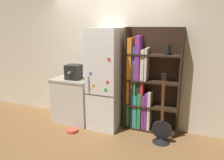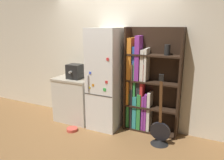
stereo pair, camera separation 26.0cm
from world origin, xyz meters
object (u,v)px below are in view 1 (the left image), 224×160
guitar (162,133)px  pet_bowl (72,130)px  bookshelf (145,85)px  espresso_machine (74,72)px  refrigerator (106,79)px

guitar → pet_bowl: guitar is taller
bookshelf → espresso_machine: size_ratio=6.19×
refrigerator → espresso_machine: refrigerator is taller
espresso_machine → pet_bowl: size_ratio=1.48×
refrigerator → pet_bowl: bearing=-135.2°
espresso_machine → guitar: bearing=-5.4°
refrigerator → guitar: refrigerator is taller
bookshelf → espresso_machine: bookshelf is taller
refrigerator → espresso_machine: (-0.66, -0.06, 0.10)m
bookshelf → pet_bowl: (-1.20, -0.66, -0.84)m
bookshelf → guitar: 0.91m
guitar → pet_bowl: bearing=-171.2°
espresso_machine → pet_bowl: 1.13m
espresso_machine → guitar: size_ratio=0.25×
refrigerator → bookshelf: (0.72, 0.18, -0.09)m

